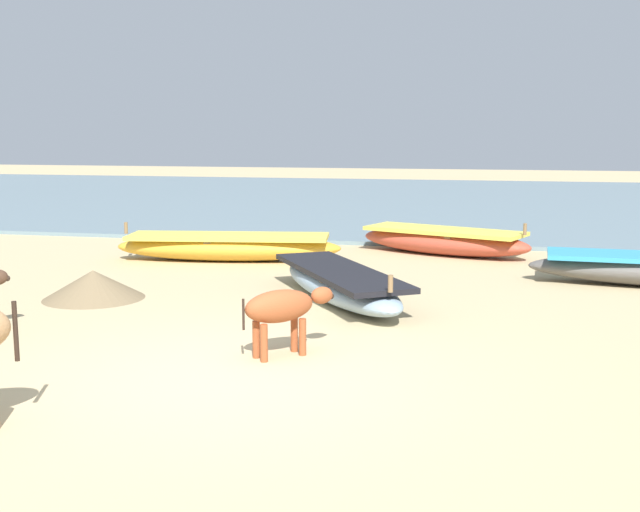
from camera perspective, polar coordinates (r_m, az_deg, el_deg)
The scene contains 7 objects.
ground at distance 7.44m, azimuth -6.51°, elevation -8.66°, with size 80.00×80.00×0.00m, color tan.
sea_water at distance 25.51m, azimuth 7.14°, elevation 3.99°, with size 60.00×20.00×0.08m, color slate.
fishing_boat_0 at distance 10.59m, azimuth 1.42°, elevation -1.97°, with size 2.58×3.40×0.62m.
fishing_boat_2 at distance 13.93m, azimuth -6.58°, elevation 0.70°, with size 4.03×1.50×0.66m.
fishing_boat_3 at distance 14.69m, azimuth 8.88°, elevation 1.11°, with size 3.41×2.09×0.67m.
calf_near_rust at distance 7.96m, azimuth -2.70°, elevation -3.77°, with size 0.87×0.86×0.68m.
debris_pile_0 at distance 11.14m, azimuth -15.93°, elevation -1.98°, with size 1.36×1.36×0.39m, color #7A6647.
Camera 1 is at (2.33, -6.70, 2.25)m, focal length 44.63 mm.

